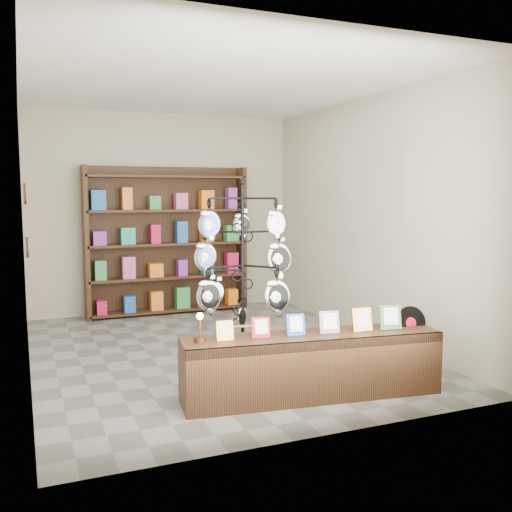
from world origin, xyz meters
The scene contains 6 objects.
ground centered at (0.00, 0.00, 0.00)m, with size 5.00×5.00×0.00m, color slate.
room_envelope centered at (0.00, 0.00, 1.85)m, with size 5.00×5.00×5.00m.
display_tree centered at (-0.11, -1.11, 1.12)m, with size 1.05×1.04×1.94m.
front_shelf centered at (0.31, -1.74, 0.29)m, with size 2.36×0.76×0.82m.
back_shelving centered at (0.00, 2.30, 1.03)m, with size 2.42×0.36×2.20m.
wall_clocks centered at (-1.97, 0.80, 1.50)m, with size 0.03×0.24×0.84m.
Camera 1 is at (-2.03, -6.09, 1.81)m, focal length 40.00 mm.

